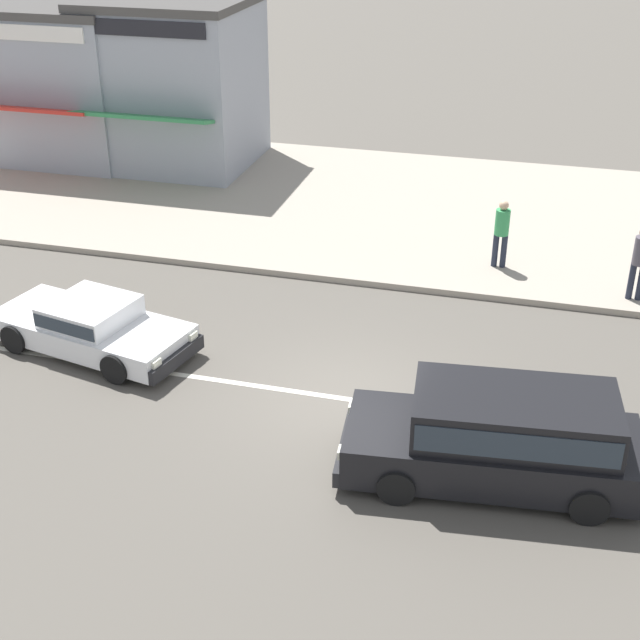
% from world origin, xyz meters
% --- Properties ---
extents(ground_plane, '(160.00, 160.00, 0.00)m').
position_xyz_m(ground_plane, '(0.00, 0.00, 0.00)').
color(ground_plane, '#544F47').
extents(lane_centre_stripe, '(50.40, 0.14, 0.01)m').
position_xyz_m(lane_centre_stripe, '(0.00, 0.00, 0.00)').
color(lane_centre_stripe, silver).
rests_on(lane_centre_stripe, ground).
extents(kerb_strip, '(68.00, 10.00, 0.15)m').
position_xyz_m(kerb_strip, '(0.00, 9.78, 0.07)').
color(kerb_strip, '#9E9384').
rests_on(kerb_strip, ground).
extents(minivan_black_0, '(4.92, 2.31, 1.56)m').
position_xyz_m(minivan_black_0, '(2.93, -1.62, 0.85)').
color(minivan_black_0, black).
rests_on(minivan_black_0, ground).
extents(sedan_white_4, '(4.47, 2.54, 1.06)m').
position_xyz_m(sedan_white_4, '(-5.36, 0.50, 0.53)').
color(sedan_white_4, white).
rests_on(sedan_white_4, ground).
extents(pedestrian_near_clock, '(0.34, 0.34, 1.66)m').
position_xyz_m(pedestrian_near_clock, '(2.21, 6.42, 1.12)').
color(pedestrian_near_clock, '#232838').
rests_on(pedestrian_near_clock, kerb_strip).
extents(pedestrian_mid_kerb, '(0.34, 0.34, 1.70)m').
position_xyz_m(pedestrian_mid_kerb, '(5.27, 5.43, 1.14)').
color(pedestrian_mid_kerb, '#232838').
rests_on(pedestrian_mid_kerb, kerb_strip).
extents(shopfront_corner_warung, '(4.63, 4.88, 4.74)m').
position_xyz_m(shopfront_corner_warung, '(-12.00, 11.87, 2.53)').
color(shopfront_corner_warung, '#999EA8').
rests_on(shopfront_corner_warung, kerb_strip).
extents(shopfront_far_kios, '(4.80, 5.12, 5.00)m').
position_xyz_m(shopfront_far_kios, '(-8.40, 12.08, 2.66)').
color(shopfront_far_kios, '#999EA8').
rests_on(shopfront_far_kios, kerb_strip).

